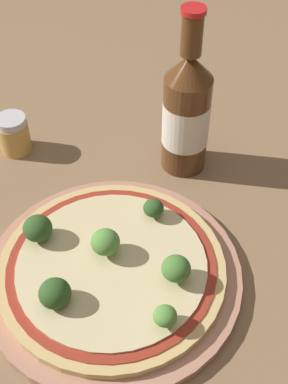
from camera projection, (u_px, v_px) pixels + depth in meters
The scene contains 11 objects.
ground_plane at pixel (105, 271), 0.62m from camera, with size 3.00×3.00×0.00m, color #846647.
plate at pixel (113, 275), 0.60m from camera, with size 0.29×0.29×0.01m.
pizza at pixel (112, 268), 0.60m from camera, with size 0.25×0.25×0.01m.
broccoli_floret_0 at pixel (104, 242), 0.59m from camera, with size 0.03×0.03×0.03m.
broccoli_floret_1 at pixel (165, 316), 0.53m from camera, with size 0.02×0.02×0.02m.
broccoli_floret_2 at pixel (39, 227), 0.61m from camera, with size 0.03×0.03×0.03m.
broccoli_floret_3 at pixel (55, 293), 0.55m from camera, with size 0.03×0.03×0.03m.
broccoli_floret_4 at pixel (176, 270), 0.56m from camera, with size 0.03×0.03×0.03m.
broccoli_floret_5 at pixel (153, 208), 0.63m from camera, with size 0.02×0.02×0.02m.
beer_bottle at pixel (186, 113), 0.68m from camera, with size 0.06×0.06×0.23m.
pepper_shaker at pixel (14, 134), 0.74m from camera, with size 0.04×0.04×0.06m.
Camera 1 is at (-0.32, -0.17, 0.51)m, focal length 50.00 mm.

